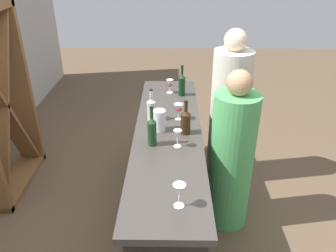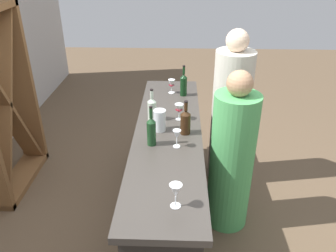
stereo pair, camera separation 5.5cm
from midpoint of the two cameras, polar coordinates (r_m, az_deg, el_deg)
ground_plane at (r=3.36m, az=0.48°, el=-15.06°), size 12.00×12.00×0.00m
bar_counter at (r=3.05m, az=0.52°, el=-8.55°), size 2.34×0.55×0.94m
wine_rack at (r=3.68m, az=-25.85°, el=3.22°), size 0.98×0.28×1.84m
wine_bottle_leftmost_olive_green at (r=2.56m, az=-2.21°, el=-0.75°), size 0.07×0.07×0.32m
wine_bottle_second_left_amber_brown at (r=2.73m, az=3.55°, el=0.79°), size 0.08×0.08×0.29m
wine_bottle_center_clear_pale at (r=2.94m, az=-2.18°, el=2.99°), size 0.08×0.08×0.29m
wine_bottle_second_right_dark_green at (r=3.44m, az=3.10°, el=7.05°), size 0.07×0.07×0.32m
wine_glass_near_left at (r=2.95m, az=2.41°, el=2.87°), size 0.08×0.08×0.15m
wine_glass_near_center at (r=1.98m, az=2.11°, el=-10.92°), size 0.08×0.08×0.16m
wine_glass_near_right at (r=2.54m, az=2.11°, el=-1.55°), size 0.06×0.06×0.14m
wine_glass_far_left at (r=3.51m, az=1.05°, el=7.07°), size 0.07×0.07×0.14m
water_pitcher at (r=2.77m, az=-0.85°, el=0.95°), size 0.10×0.10×0.18m
person_left_guest at (r=2.97m, az=11.21°, el=-5.63°), size 0.48×0.48×1.48m
person_center_guest at (r=3.54m, az=10.89°, el=1.69°), size 0.49×0.49×1.64m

